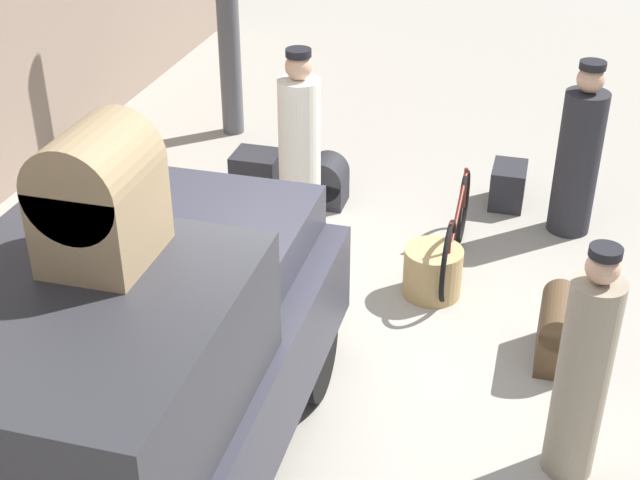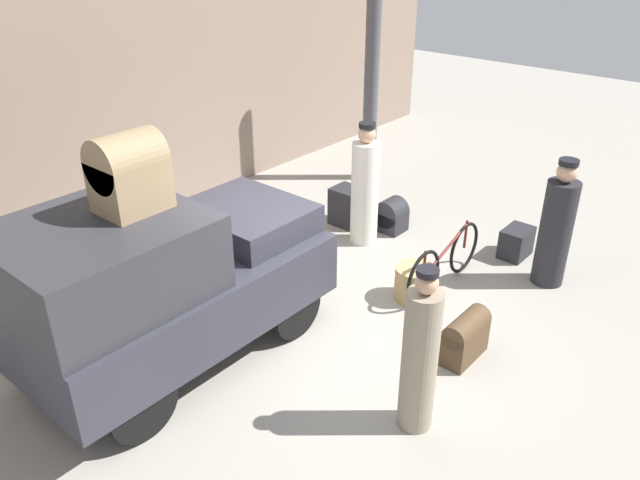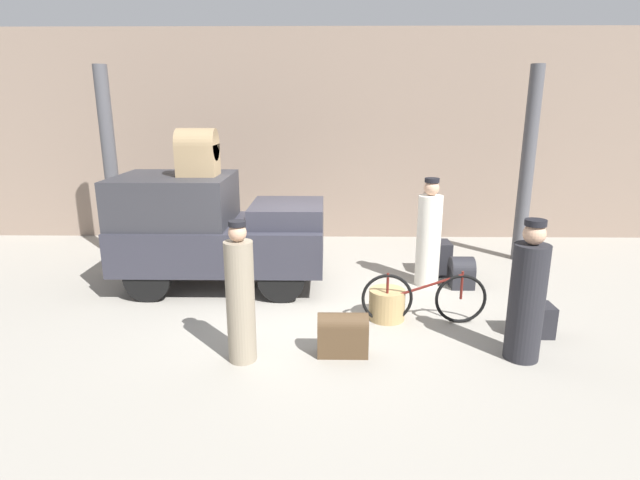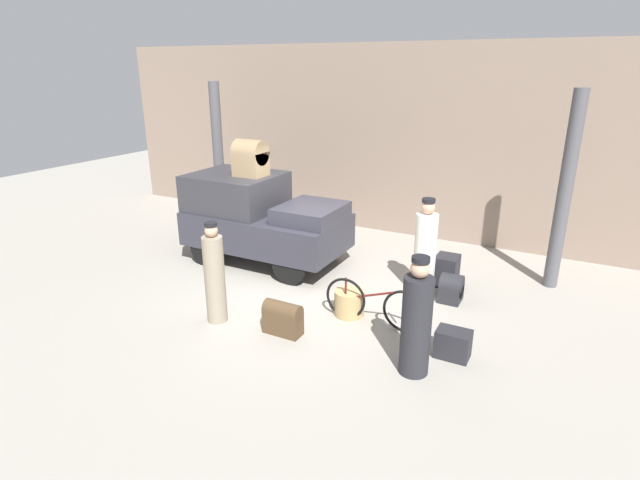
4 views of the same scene
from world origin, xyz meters
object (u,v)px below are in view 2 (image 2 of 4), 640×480
truck (160,280)px  porter_lifting_near_truck (365,189)px  wicker_basket (415,283)px  porter_standing_middle (556,229)px  porter_carrying_trunk (420,357)px  bicycle (445,261)px  trunk_wicker_pale (347,206)px  trunk_on_truck_roof (129,172)px  suitcase_black_upright (516,242)px  trunk_barrel_dark (465,336)px  suitcase_tan_flat (391,216)px

truck → porter_lifting_near_truck: (3.56, 0.04, -0.16)m
wicker_basket → porter_standing_middle: size_ratio=0.30×
porter_carrying_trunk → porter_standing_middle: bearing=1.5°
bicycle → trunk_wicker_pale: bicycle is taller
truck → trunk_on_truck_roof: trunk_on_truck_roof is taller
porter_carrying_trunk → suitcase_black_upright: bearing=10.9°
trunk_wicker_pale → suitcase_black_upright: bearing=-73.4°
truck → trunk_wicker_pale: 3.96m
truck → trunk_on_truck_roof: (-0.17, 0.00, 1.22)m
porter_standing_middle → trunk_wicker_pale: porter_standing_middle is taller
trunk_wicker_pale → porter_carrying_trunk: bearing=-133.3°
truck → bicycle: bearing=-25.0°
porter_standing_middle → trunk_wicker_pale: size_ratio=2.86×
suitcase_black_upright → bicycle: bearing=165.3°
porter_standing_middle → wicker_basket: bearing=143.2°
porter_carrying_trunk → trunk_wicker_pale: size_ratio=2.85×
porter_lifting_near_truck → trunk_barrel_dark: size_ratio=2.97×
trunk_barrel_dark → porter_standing_middle: bearing=-1.3°
bicycle → suitcase_tan_flat: size_ratio=3.35×
truck → porter_carrying_trunk: (0.88, -2.58, -0.20)m
bicycle → suitcase_tan_flat: 1.70m
wicker_basket → porter_standing_middle: porter_standing_middle is taller
trunk_wicker_pale → porter_standing_middle: bearing=-83.5°
porter_lifting_near_truck → porter_carrying_trunk: bearing=-135.6°
suitcase_tan_flat → suitcase_black_upright: size_ratio=1.06×
porter_standing_middle → trunk_barrel_dark: porter_standing_middle is taller
porter_lifting_near_truck → trunk_on_truck_roof: 3.98m
bicycle → wicker_basket: bearing=166.1°
trunk_on_truck_roof → porter_standing_middle: bearing=-29.6°
suitcase_tan_flat → trunk_barrel_dark: trunk_barrel_dark is taller
bicycle → porter_standing_middle: (0.99, -0.98, 0.41)m
trunk_on_truck_roof → suitcase_tan_flat: bearing=-0.8°
truck → porter_lifting_near_truck: 3.56m
suitcase_black_upright → trunk_on_truck_roof: bearing=158.6°
porter_lifting_near_truck → porter_standing_middle: 2.61m
bicycle → trunk_wicker_pale: 2.18m
bicycle → trunk_wicker_pale: (0.64, 2.08, -0.07)m
porter_lifting_near_truck → suitcase_tan_flat: 0.81m
porter_carrying_trunk → trunk_on_truck_roof: 3.13m
suitcase_tan_flat → trunk_on_truck_roof: bearing=179.2°
suitcase_black_upright → trunk_barrel_dark: size_ratio=0.80×
suitcase_black_upright → trunk_on_truck_roof: (-4.76, 1.86, 2.00)m
bicycle → suitcase_black_upright: (1.37, -0.36, -0.15)m
truck → suitcase_black_upright: size_ratio=6.84×
porter_carrying_trunk → porter_lifting_near_truck: (2.68, 2.62, 0.04)m
porter_carrying_trunk → suitcase_tan_flat: porter_carrying_trunk is taller
trunk_barrel_dark → trunk_on_truck_roof: size_ratio=0.82×
porter_standing_middle → trunk_barrel_dark: (-2.13, 0.05, -0.49)m
suitcase_tan_flat → porter_carrying_trunk: bearing=-142.1°
trunk_wicker_pale → suitcase_black_upright: size_ratio=1.23×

